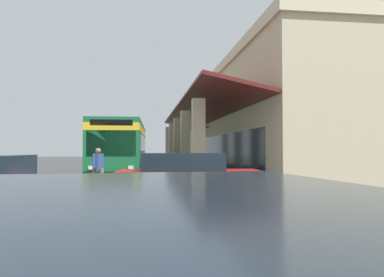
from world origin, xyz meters
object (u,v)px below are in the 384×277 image
object	(u,v)px
transit_bus	(122,145)
parked_sedan_red	(188,176)
pedestrian	(98,166)
potted_palm	(193,162)

from	to	relation	value
transit_bus	parked_sedan_red	size ratio (longest dim) A/B	2.49
pedestrian	potted_palm	distance (m)	8.58
pedestrian	potted_palm	size ratio (longest dim) A/B	0.53
transit_bus	pedestrian	world-z (taller)	transit_bus
pedestrian	potted_palm	xyz separation A→B (m)	(-7.12, 4.79, -0.10)
transit_bus	potted_palm	size ratio (longest dim) A/B	3.64
pedestrian	potted_palm	world-z (taller)	potted_palm
transit_bus	pedestrian	distance (m)	7.62
transit_bus	parked_sedan_red	distance (m)	11.65
transit_bus	potted_palm	world-z (taller)	transit_bus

